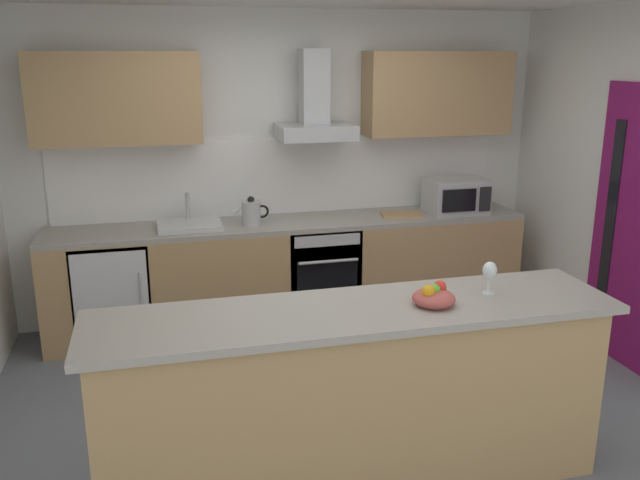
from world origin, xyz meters
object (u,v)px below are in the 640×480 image
oven (319,270)px  chopping_board (402,214)px  kettle (251,213)px  wine_glass (490,272)px  refrigerator (113,291)px  range_hood (315,111)px  sink (189,224)px  fruit_bowl (434,297)px  microwave (456,196)px

oven → chopping_board: 0.86m
kettle → chopping_board: kettle is taller
wine_glass → chopping_board: bearing=80.8°
refrigerator → range_hood: 2.17m
kettle → chopping_board: (1.29, 0.01, -0.09)m
sink → wine_glass: size_ratio=2.81×
oven → fruit_bowl: size_ratio=3.64×
refrigerator → microwave: 2.97m
oven → chopping_board: (0.73, -0.02, 0.45)m
range_hood → sink: bearing=-173.6°
sink → chopping_board: bearing=-1.1°
sink → range_hood: bearing=6.4°
refrigerator → microwave: microwave is taller
sink → fruit_bowl: size_ratio=2.27×
refrigerator → chopping_board: (2.41, -0.02, 0.49)m
oven → wine_glass: size_ratio=4.50×
chopping_board → sink: bearing=178.9°
sink → chopping_board: 1.79m
refrigerator → fruit_bowl: fruit_bowl is taller
oven → kettle: size_ratio=2.77×
wine_glass → chopping_board: (0.36, 2.20, -0.22)m
kettle → wine_glass: bearing=-66.8°
oven → fruit_bowl: fruit_bowl is taller
chopping_board → wine_glass: bearing=-99.2°
oven → range_hood: (0.00, 0.13, 1.33)m
refrigerator → chopping_board: size_ratio=2.50×
refrigerator → range_hood: bearing=4.5°
refrigerator → kettle: size_ratio=2.94×
kettle → oven: bearing=3.4°
sink → range_hood: range_hood is taller
wine_glass → kettle: bearing=113.2°
refrigerator → wine_glass: bearing=-47.3°
microwave → fruit_bowl: microwave is taller
fruit_bowl → chopping_board: (0.71, 2.28, -0.14)m
kettle → range_hood: range_hood is taller
wine_glass → fruit_bowl: (-0.35, -0.08, -0.08)m
microwave → kettle: (-1.79, -0.01, -0.04)m
refrigerator → sink: bearing=1.3°
refrigerator → fruit_bowl: 2.93m
oven → refrigerator: size_ratio=0.94×
wine_glass → sink: bearing=122.6°
wine_glass → fruit_bowl: 0.37m
range_hood → fruit_bowl: range_hood is taller
kettle → fruit_bowl: 2.35m
microwave → fruit_bowl: size_ratio=2.27×
wine_glass → range_hood: bearing=99.0°
oven → sink: sink is taller
fruit_bowl → sink: bearing=115.0°
refrigerator → microwave: size_ratio=1.70×
refrigerator → sink: sink is taller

